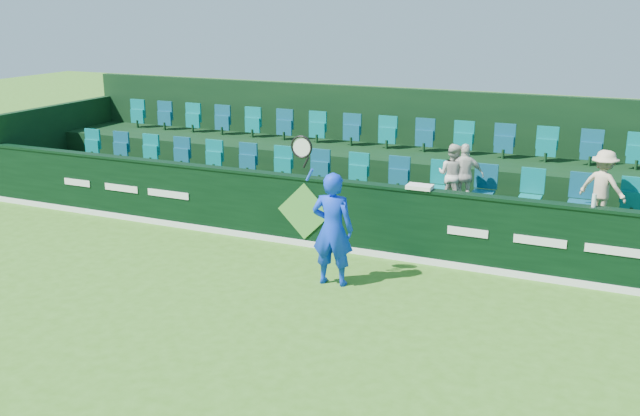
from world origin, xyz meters
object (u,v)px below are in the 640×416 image
at_px(spectator_left, 452,175).
at_px(spectator_right, 603,186).
at_px(drinks_bottle, 594,201).
at_px(spectator_middle, 465,175).
at_px(tennis_player, 332,228).
at_px(towel, 420,187).

distance_m(spectator_left, spectator_right, 2.64).
bearing_deg(spectator_left, drinks_bottle, 165.41).
distance_m(spectator_right, drinks_bottle, 1.12).
bearing_deg(spectator_left, spectator_right, -171.00).
xyz_separation_m(spectator_middle, spectator_right, (2.40, 0.00, 0.04)).
xyz_separation_m(spectator_middle, drinks_bottle, (2.33, -1.12, 0.06)).
xyz_separation_m(tennis_player, towel, (0.98, 1.61, 0.42)).
height_order(spectator_left, spectator_right, spectator_right).
distance_m(spectator_middle, drinks_bottle, 2.58).
distance_m(towel, drinks_bottle, 2.87).
height_order(spectator_left, spectator_middle, spectator_middle).
height_order(tennis_player, spectator_middle, tennis_player).
bearing_deg(drinks_bottle, spectator_left, 156.42).
distance_m(spectator_right, towel, 3.15).
bearing_deg(drinks_bottle, tennis_player, -157.30).
relative_size(spectator_left, spectator_right, 0.92).
relative_size(spectator_right, drinks_bottle, 5.93).
bearing_deg(tennis_player, spectator_right, 34.83).
distance_m(tennis_player, towel, 1.93).
bearing_deg(tennis_player, spectator_middle, 60.89).
distance_m(tennis_player, drinks_bottle, 4.20).
height_order(tennis_player, towel, tennis_player).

